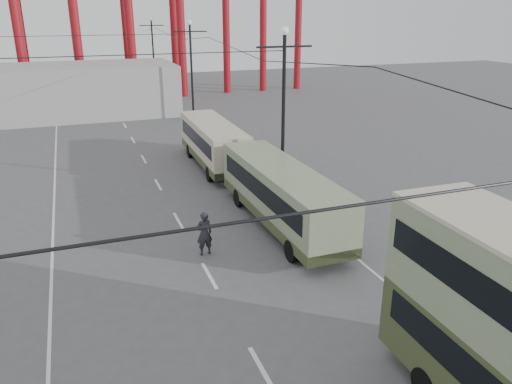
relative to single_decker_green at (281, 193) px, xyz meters
name	(u,v)px	position (x,y,z in m)	size (l,w,h in m)	color
road_markings	(167,196)	(-4.54, 6.08, -1.71)	(12.52, 120.00, 0.01)	silver
lamp_post_mid	(283,114)	(1.92, 4.38, 2.96)	(3.20, 0.44, 9.32)	black
lamp_post_far	(192,72)	(1.92, 26.38, 2.96)	(3.20, 0.44, 9.32)	black
lamp_post_distant	(153,54)	(1.92, 48.38, 2.96)	(3.20, 0.44, 9.32)	black
fairground_shed	(64,91)	(-9.68, 33.38, 0.78)	(22.00, 10.00, 5.00)	#999994
single_decker_green	(281,193)	(0.00, 0.00, 0.00)	(2.64, 10.80, 3.04)	gray
single_decker_cream	(213,142)	(-0.38, 10.97, -0.02)	(2.60, 9.71, 3.01)	#C2B69C
pedestrian	(204,233)	(-4.35, -1.72, -0.71)	(0.73, 0.48, 2.00)	#232227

